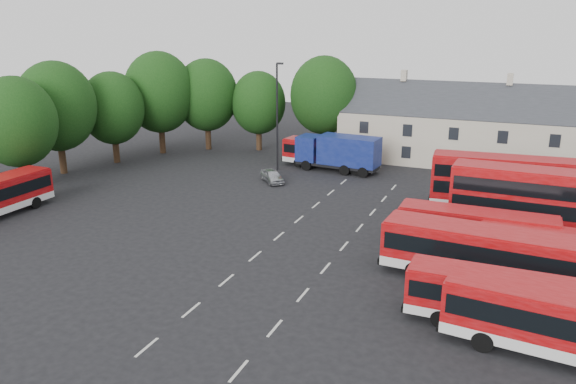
{
  "coord_description": "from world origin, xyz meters",
  "views": [
    {
      "loc": [
        15.47,
        -33.31,
        15.02
      ],
      "look_at": [
        -0.91,
        5.93,
        2.2
      ],
      "focal_mm": 35.0,
      "sensor_mm": 36.0,
      "label": 1
    }
  ],
  "objects_px": {
    "bus_row_a": "(575,323)",
    "lamppost": "(277,114)",
    "bus_dd_south": "(537,198)",
    "silver_car": "(272,176)",
    "box_truck": "(339,151)"
  },
  "relations": [
    {
      "from": "silver_car",
      "to": "bus_dd_south",
      "type": "bearing_deg",
      "value": -57.39
    },
    {
      "from": "bus_row_a",
      "to": "box_truck",
      "type": "relative_size",
      "value": 1.31
    },
    {
      "from": "bus_dd_south",
      "to": "lamppost",
      "type": "distance_m",
      "value": 27.15
    },
    {
      "from": "bus_row_a",
      "to": "lamppost",
      "type": "relative_size",
      "value": 1.04
    },
    {
      "from": "bus_row_a",
      "to": "lamppost",
      "type": "bearing_deg",
      "value": 140.5
    },
    {
      "from": "box_truck",
      "to": "silver_car",
      "type": "height_order",
      "value": "box_truck"
    },
    {
      "from": "bus_row_a",
      "to": "silver_car",
      "type": "bearing_deg",
      "value": 144.2
    },
    {
      "from": "box_truck",
      "to": "lamppost",
      "type": "xyz_separation_m",
      "value": [
        -6.12,
        -2.08,
        3.84
      ]
    },
    {
      "from": "bus_dd_south",
      "to": "box_truck",
      "type": "bearing_deg",
      "value": 149.19
    },
    {
      "from": "bus_row_a",
      "to": "box_truck",
      "type": "height_order",
      "value": "box_truck"
    },
    {
      "from": "bus_row_a",
      "to": "bus_dd_south",
      "type": "height_order",
      "value": "bus_dd_south"
    },
    {
      "from": "bus_dd_south",
      "to": "lamppost",
      "type": "xyz_separation_m",
      "value": [
        -25.04,
        9.99,
        3.18
      ]
    },
    {
      "from": "bus_dd_south",
      "to": "silver_car",
      "type": "bearing_deg",
      "value": 168.68
    },
    {
      "from": "silver_car",
      "to": "lamppost",
      "type": "distance_m",
      "value": 7.14
    },
    {
      "from": "bus_row_a",
      "to": "silver_car",
      "type": "relative_size",
      "value": 3.17
    }
  ]
}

